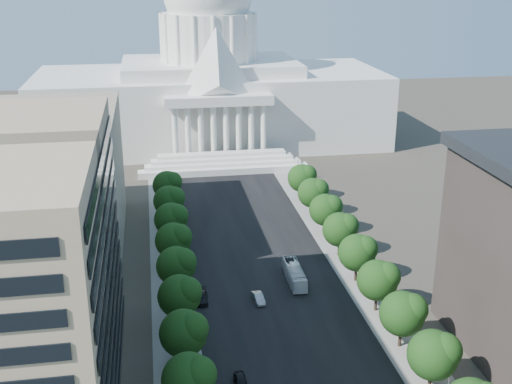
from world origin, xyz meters
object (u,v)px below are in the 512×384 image
car_silver (259,298)px  city_bus (294,274)px  car_dark_a (241,382)px  car_dark_b (202,297)px

car_silver → city_bus: 10.98m
car_dark_a → car_dark_b: car_dark_b is taller
car_dark_a → car_dark_b: size_ratio=0.84×
car_dark_a → car_silver: 26.00m
car_silver → car_dark_b: 10.83m
city_bus → car_dark_b: bearing=-164.7°
city_bus → car_silver: bearing=-139.9°
car_dark_a → city_bus: (15.52, 31.94, 0.89)m
car_dark_b → city_bus: bearing=16.5°
car_dark_a → city_bus: city_bus is taller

